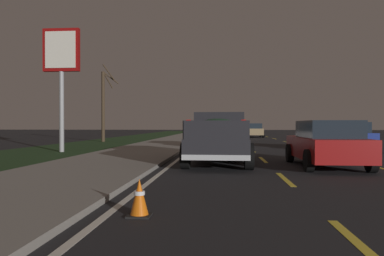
% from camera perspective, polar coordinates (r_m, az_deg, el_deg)
% --- Properties ---
extents(ground, '(144.00, 144.00, 0.00)m').
position_cam_1_polar(ground, '(27.62, 11.76, -2.40)').
color(ground, black).
extents(sidewalk_shoulder, '(108.00, 4.00, 0.12)m').
position_cam_1_polar(sidewalk_shoulder, '(27.72, -3.72, -2.26)').
color(sidewalk_shoulder, gray).
rests_on(sidewalk_shoulder, ground).
extents(grass_verge, '(108.00, 6.00, 0.01)m').
position_cam_1_polar(grass_verge, '(28.89, -13.58, -2.27)').
color(grass_verge, '#1E3819').
rests_on(grass_verge, ground).
extents(lane_markings, '(109.09, 7.04, 0.01)m').
position_cam_1_polar(lane_markings, '(31.19, 5.30, -2.05)').
color(lane_markings, yellow).
rests_on(lane_markings, ground).
extents(pickup_truck, '(5.46, 2.35, 1.87)m').
position_cam_1_polar(pickup_truck, '(13.49, 4.15, -1.29)').
color(pickup_truck, '#232328').
rests_on(pickup_truck, ground).
extents(sedan_red, '(4.41, 2.04, 1.54)m').
position_cam_1_polar(sedan_red, '(13.09, 19.96, -2.24)').
color(sedan_red, maroon).
rests_on(sedan_red, ground).
extents(sedan_blue, '(4.42, 2.05, 1.54)m').
position_cam_1_polar(sedan_blue, '(22.21, 22.76, -1.12)').
color(sedan_blue, navy).
rests_on(sedan_blue, ground).
extents(sedan_white, '(4.41, 2.04, 1.54)m').
position_cam_1_polar(sedan_white, '(22.56, 3.90, -1.06)').
color(sedan_white, silver).
rests_on(sedan_white, ground).
extents(sedan_tan, '(4.40, 2.03, 1.54)m').
position_cam_1_polar(sedan_tan, '(41.80, 9.48, -0.33)').
color(sedan_tan, '#9E845B').
rests_on(sedan_tan, ground).
extents(gas_price_sign, '(0.27, 1.90, 6.34)m').
position_cam_1_polar(gas_price_sign, '(20.44, -19.47, 9.86)').
color(gas_price_sign, '#99999E').
rests_on(gas_price_sign, ground).
extents(bare_tree_far, '(0.90, 1.26, 6.40)m').
position_cam_1_polar(bare_tree_far, '(31.38, -13.45, 3.63)').
color(bare_tree_far, '#423323').
rests_on(bare_tree_far, ground).
extents(traffic_cone_near, '(0.36, 0.36, 0.58)m').
position_cam_1_polar(traffic_cone_near, '(5.83, -8.11, -10.60)').
color(traffic_cone_near, black).
rests_on(traffic_cone_near, ground).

